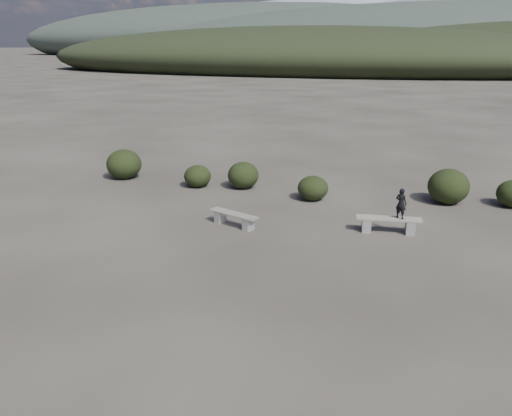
% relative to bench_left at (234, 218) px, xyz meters
% --- Properties ---
extents(ground, '(1200.00, 1200.00, 0.00)m').
position_rel_bench_left_xyz_m(ground, '(1.77, -4.72, -0.26)').
color(ground, '#302B25').
rests_on(ground, ground).
extents(bench_left, '(1.72, 0.84, 0.42)m').
position_rel_bench_left_xyz_m(bench_left, '(0.00, 0.00, 0.00)').
color(bench_left, gray).
rests_on(bench_left, ground).
extents(bench_right, '(1.93, 0.74, 0.47)m').
position_rel_bench_left_xyz_m(bench_right, '(4.51, 1.06, 0.03)').
color(bench_right, gray).
rests_on(bench_right, ground).
extents(seated_person, '(0.39, 0.33, 0.91)m').
position_rel_bench_left_xyz_m(seated_person, '(4.81, 1.12, 0.67)').
color(seated_person, black).
rests_on(seated_person, bench_right).
extents(shrub_a, '(1.05, 1.05, 0.86)m').
position_rel_bench_left_xyz_m(shrub_a, '(-3.04, 3.63, 0.17)').
color(shrub_a, black).
rests_on(shrub_a, ground).
extents(shrub_b, '(1.20, 1.20, 1.03)m').
position_rel_bench_left_xyz_m(shrub_b, '(-1.31, 4.08, 0.26)').
color(shrub_b, black).
rests_on(shrub_b, ground).
extents(shrub_c, '(1.10, 1.10, 0.88)m').
position_rel_bench_left_xyz_m(shrub_c, '(1.61, 3.49, 0.18)').
color(shrub_c, black).
rests_on(shrub_c, ground).
extents(shrub_d, '(1.40, 1.40, 1.23)m').
position_rel_bench_left_xyz_m(shrub_d, '(6.14, 4.76, 0.36)').
color(shrub_d, black).
rests_on(shrub_d, ground).
extents(shrub_f, '(1.43, 1.43, 1.21)m').
position_rel_bench_left_xyz_m(shrub_f, '(-6.49, 3.75, 0.35)').
color(shrub_f, black).
rests_on(shrub_f, ground).
extents(mountain_ridges, '(500.00, 400.00, 56.00)m').
position_rel_bench_left_xyz_m(mountain_ridges, '(-5.72, 334.34, 10.58)').
color(mountain_ridges, black).
rests_on(mountain_ridges, ground).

